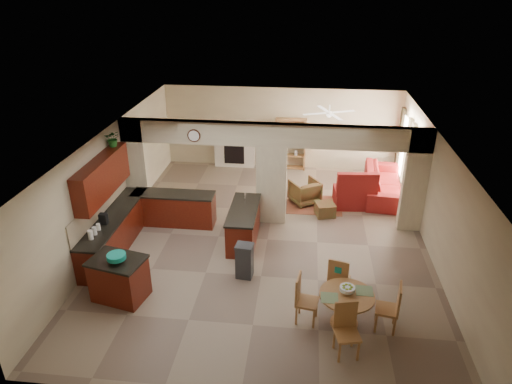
# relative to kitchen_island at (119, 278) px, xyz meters

# --- Properties ---
(floor) EXTENTS (10.00, 10.00, 0.00)m
(floor) POSITION_rel_kitchen_island_xyz_m (2.86, 2.66, -0.48)
(floor) COLOR #806E59
(floor) RESTS_ON ground
(ceiling) EXTENTS (10.00, 10.00, 0.00)m
(ceiling) POSITION_rel_kitchen_island_xyz_m (2.86, 2.66, 2.32)
(ceiling) COLOR white
(ceiling) RESTS_ON wall_back
(wall_back) EXTENTS (8.00, 0.00, 8.00)m
(wall_back) POSITION_rel_kitchen_island_xyz_m (2.86, 7.66, 0.92)
(wall_back) COLOR beige
(wall_back) RESTS_ON floor
(wall_front) EXTENTS (8.00, 0.00, 8.00)m
(wall_front) POSITION_rel_kitchen_island_xyz_m (2.86, -2.34, 0.92)
(wall_front) COLOR beige
(wall_front) RESTS_ON floor
(wall_left) EXTENTS (0.00, 10.00, 10.00)m
(wall_left) POSITION_rel_kitchen_island_xyz_m (-1.14, 2.66, 0.92)
(wall_left) COLOR beige
(wall_left) RESTS_ON floor
(wall_right) EXTENTS (0.00, 10.00, 10.00)m
(wall_right) POSITION_rel_kitchen_island_xyz_m (6.86, 2.66, 0.92)
(wall_right) COLOR beige
(wall_right) RESTS_ON floor
(partition_left_pier) EXTENTS (0.60, 0.25, 2.80)m
(partition_left_pier) POSITION_rel_kitchen_island_xyz_m (-0.84, 3.66, 0.92)
(partition_left_pier) COLOR beige
(partition_left_pier) RESTS_ON floor
(partition_center_pier) EXTENTS (0.80, 0.25, 2.20)m
(partition_center_pier) POSITION_rel_kitchen_island_xyz_m (2.86, 3.66, 0.62)
(partition_center_pier) COLOR beige
(partition_center_pier) RESTS_ON floor
(partition_right_pier) EXTENTS (0.60, 0.25, 2.80)m
(partition_right_pier) POSITION_rel_kitchen_island_xyz_m (6.56, 3.66, 0.92)
(partition_right_pier) COLOR beige
(partition_right_pier) RESTS_ON floor
(partition_header) EXTENTS (8.00, 0.25, 0.60)m
(partition_header) POSITION_rel_kitchen_island_xyz_m (2.86, 3.66, 2.02)
(partition_header) COLOR beige
(partition_header) RESTS_ON partition_center_pier
(kitchen_counter) EXTENTS (2.52, 3.29, 1.48)m
(kitchen_counter) POSITION_rel_kitchen_island_xyz_m (-0.40, 2.41, -0.01)
(kitchen_counter) COLOR #440A07
(kitchen_counter) RESTS_ON floor
(upper_cabinets) EXTENTS (0.35, 2.40, 0.90)m
(upper_cabinets) POSITION_rel_kitchen_island_xyz_m (-0.96, 1.86, 1.44)
(upper_cabinets) COLOR #440A07
(upper_cabinets) RESTS_ON wall_left
(peninsula) EXTENTS (0.70, 1.85, 0.91)m
(peninsula) POSITION_rel_kitchen_island_xyz_m (2.26, 2.54, -0.02)
(peninsula) COLOR #440A07
(peninsula) RESTS_ON floor
(wall_clock) EXTENTS (0.34, 0.03, 0.34)m
(wall_clock) POSITION_rel_kitchen_island_xyz_m (0.86, 3.51, 1.97)
(wall_clock) COLOR #4D2619
(wall_clock) RESTS_ON partition_header
(rug) EXTENTS (1.60, 1.30, 0.01)m
(rug) POSITION_rel_kitchen_island_xyz_m (4.06, 4.76, -0.47)
(rug) COLOR #965436
(rug) RESTS_ON floor
(fireplace) EXTENTS (1.60, 0.35, 1.20)m
(fireplace) POSITION_rel_kitchen_island_xyz_m (1.26, 7.49, 0.14)
(fireplace) COLOR beige
(fireplace) RESTS_ON floor
(shelving_unit) EXTENTS (1.00, 0.32, 1.80)m
(shelving_unit) POSITION_rel_kitchen_island_xyz_m (3.21, 7.48, 0.42)
(shelving_unit) COLOR #9A6635
(shelving_unit) RESTS_ON floor
(window_a) EXTENTS (0.02, 0.90, 1.90)m
(window_a) POSITION_rel_kitchen_island_xyz_m (6.83, 4.96, 0.72)
(window_a) COLOR white
(window_a) RESTS_ON wall_right
(window_b) EXTENTS (0.02, 0.90, 1.90)m
(window_b) POSITION_rel_kitchen_island_xyz_m (6.83, 6.66, 0.72)
(window_b) COLOR white
(window_b) RESTS_ON wall_right
(glazed_door) EXTENTS (0.02, 0.70, 2.10)m
(glazed_door) POSITION_rel_kitchen_island_xyz_m (6.83, 5.81, 0.57)
(glazed_door) COLOR white
(glazed_door) RESTS_ON wall_right
(drape_a_left) EXTENTS (0.10, 0.28, 2.30)m
(drape_a_left) POSITION_rel_kitchen_island_xyz_m (6.79, 4.36, 0.72)
(drape_a_left) COLOR #45241B
(drape_a_left) RESTS_ON wall_right
(drape_a_right) EXTENTS (0.10, 0.28, 2.30)m
(drape_a_right) POSITION_rel_kitchen_island_xyz_m (6.79, 5.56, 0.72)
(drape_a_right) COLOR #45241B
(drape_a_right) RESTS_ON wall_right
(drape_b_left) EXTENTS (0.10, 0.28, 2.30)m
(drape_b_left) POSITION_rel_kitchen_island_xyz_m (6.79, 6.06, 0.72)
(drape_b_left) COLOR #45241B
(drape_b_left) RESTS_ON wall_right
(drape_b_right) EXTENTS (0.10, 0.28, 2.30)m
(drape_b_right) POSITION_rel_kitchen_island_xyz_m (6.79, 7.26, 0.72)
(drape_b_right) COLOR #45241B
(drape_b_right) RESTS_ON wall_right
(ceiling_fan) EXTENTS (1.00, 1.00, 0.10)m
(ceiling_fan) POSITION_rel_kitchen_island_xyz_m (4.36, 5.66, 2.08)
(ceiling_fan) COLOR white
(ceiling_fan) RESTS_ON ceiling
(kitchen_island) EXTENTS (1.24, 1.00, 0.95)m
(kitchen_island) POSITION_rel_kitchen_island_xyz_m (0.00, 0.00, 0.00)
(kitchen_island) COLOR #440A07
(kitchen_island) RESTS_ON floor
(teal_bowl) EXTENTS (0.38, 0.38, 0.18)m
(teal_bowl) POSITION_rel_kitchen_island_xyz_m (0.05, -0.08, 0.56)
(teal_bowl) COLOR #138574
(teal_bowl) RESTS_ON kitchen_island
(trash_can) EXTENTS (0.39, 0.34, 0.76)m
(trash_can) POSITION_rel_kitchen_island_xyz_m (2.49, 1.02, -0.09)
(trash_can) COLOR #2A2A2D
(trash_can) RESTS_ON floor
(dining_table) EXTENTS (1.06, 1.06, 0.72)m
(dining_table) POSITION_rel_kitchen_island_xyz_m (4.64, -0.31, 0.01)
(dining_table) COLOR #9A6635
(dining_table) RESTS_ON floor
(fruit_bowl) EXTENTS (0.29, 0.29, 0.15)m
(fruit_bowl) POSITION_rel_kitchen_island_xyz_m (4.64, -0.26, 0.32)
(fruit_bowl) COLOR #80A924
(fruit_bowl) RESTS_ON dining_table
(sofa) EXTENTS (2.82, 1.29, 0.80)m
(sofa) POSITION_rel_kitchen_island_xyz_m (6.16, 5.72, -0.08)
(sofa) COLOR maroon
(sofa) RESTS_ON floor
(chaise) EXTENTS (1.24, 1.05, 0.47)m
(chaise) POSITION_rel_kitchen_island_xyz_m (5.24, 4.92, -0.24)
(chaise) COLOR maroon
(chaise) RESTS_ON floor
(armchair) EXTENTS (1.06, 1.06, 0.71)m
(armchair) POSITION_rel_kitchen_island_xyz_m (3.77, 4.88, -0.12)
(armchair) COLOR maroon
(armchair) RESTS_ON floor
(ottoman) EXTENTS (0.62, 0.62, 0.37)m
(ottoman) POSITION_rel_kitchen_island_xyz_m (4.36, 4.15, -0.29)
(ottoman) COLOR maroon
(ottoman) RESTS_ON floor
(plant) EXTENTS (0.45, 0.42, 0.41)m
(plant) POSITION_rel_kitchen_island_xyz_m (-0.96, 2.72, 2.10)
(plant) COLOR #175216
(plant) RESTS_ON upper_cabinets
(chair_north) EXTENTS (0.51, 0.51, 1.02)m
(chair_north) POSITION_rel_kitchen_island_xyz_m (4.53, 0.44, 0.08)
(chair_north) COLOR #9A6635
(chair_north) RESTS_ON floor
(chair_east) EXTENTS (0.48, 0.48, 1.02)m
(chair_east) POSITION_rel_kitchen_island_xyz_m (5.49, -0.34, 0.08)
(chair_east) COLOR #9A6635
(chair_east) RESTS_ON floor
(chair_south) EXTENTS (0.50, 0.50, 1.02)m
(chair_south) POSITION_rel_kitchen_island_xyz_m (4.59, -1.01, 0.08)
(chair_south) COLOR #9A6635
(chair_south) RESTS_ON floor
(chair_west) EXTENTS (0.48, 0.48, 1.02)m
(chair_west) POSITION_rel_kitchen_island_xyz_m (3.81, -0.27, 0.08)
(chair_west) COLOR #9A6635
(chair_west) RESTS_ON floor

